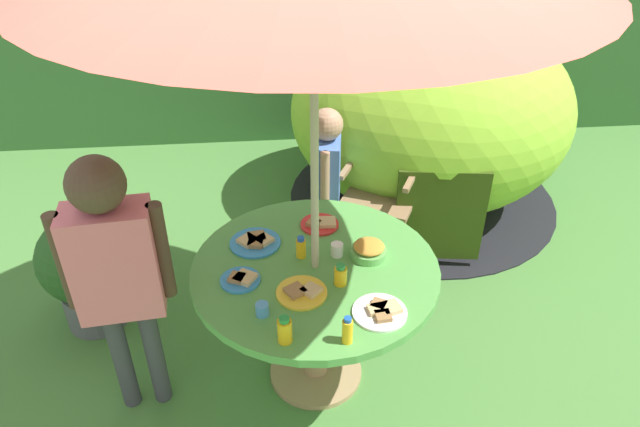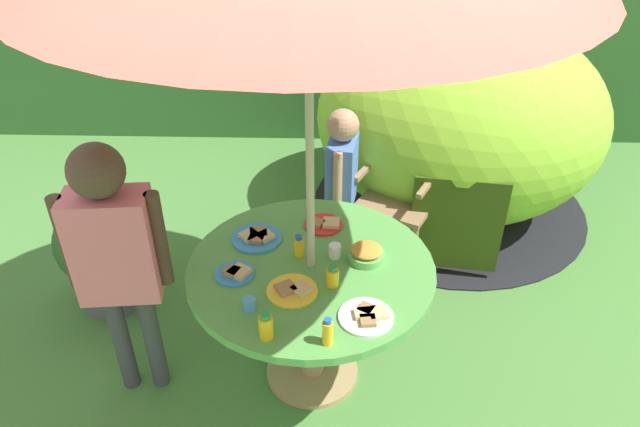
{
  "view_description": "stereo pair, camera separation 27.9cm",
  "coord_description": "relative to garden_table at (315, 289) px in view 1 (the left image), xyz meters",
  "views": [
    {
      "loc": [
        -0.17,
        -2.15,
        2.48
      ],
      "look_at": [
        0.04,
        0.16,
        0.93
      ],
      "focal_mm": 32.72,
      "sensor_mm": 36.0,
      "label": 1
    },
    {
      "loc": [
        0.1,
        -2.15,
        2.48
      ],
      "look_at": [
        0.04,
        0.16,
        0.93
      ],
      "focal_mm": 32.72,
      "sensor_mm": 36.0,
      "label": 2
    }
  ],
  "objects": [
    {
      "name": "ground_plane",
      "position": [
        0.0,
        0.0,
        -0.61
      ],
      "size": [
        10.0,
        10.0,
        0.02
      ],
      "primitive_type": "cube",
      "color": "#477A38"
    },
    {
      "name": "hedge_backdrop",
      "position": [
        0.0,
        3.19,
        0.23
      ],
      "size": [
        9.0,
        0.7,
        1.66
      ],
      "primitive_type": "cube",
      "color": "#33602D",
      "rests_on": "ground_plane"
    },
    {
      "name": "garden_table",
      "position": [
        0.0,
        0.0,
        0.0
      ],
      "size": [
        1.18,
        1.18,
        0.74
      ],
      "color": "tan",
      "rests_on": "ground_plane"
    },
    {
      "name": "wooden_chair",
      "position": [
        0.56,
        1.11,
        -0.03
      ],
      "size": [
        0.61,
        0.62,
        1.03
      ],
      "rotation": [
        0.0,
        0.0,
        -0.47
      ],
      "color": "#93704C",
      "rests_on": "ground_plane"
    },
    {
      "name": "dome_tent",
      "position": [
        0.99,
        1.73,
        0.12
      ],
      "size": [
        2.34,
        2.34,
        1.46
      ],
      "rotation": [
        0.0,
        0.0,
        -0.13
      ],
      "color": "#8CC633",
      "rests_on": "ground_plane"
    },
    {
      "name": "potted_plant",
      "position": [
        -1.26,
        0.53,
        -0.2
      ],
      "size": [
        0.51,
        0.51,
        0.72
      ],
      "color": "#595960",
      "rests_on": "ground_plane"
    },
    {
      "name": "child_in_blue_shirt",
      "position": [
        0.15,
        0.93,
        0.12
      ],
      "size": [
        0.21,
        0.38,
        1.13
      ],
      "rotation": [
        0.0,
        0.0,
        -1.73
      ],
      "color": "#3F3F47",
      "rests_on": "ground_plane"
    },
    {
      "name": "child_in_pink_shirt",
      "position": [
        -0.88,
        -0.09,
        0.3
      ],
      "size": [
        0.47,
        0.24,
        1.41
      ],
      "rotation": [
        0.0,
        0.0,
        0.1
      ],
      "color": "#3F3F47",
      "rests_on": "ground_plane"
    },
    {
      "name": "snack_bowl",
      "position": [
        0.26,
        0.05,
        0.18
      ],
      "size": [
        0.18,
        0.18,
        0.08
      ],
      "color": "#66B259",
      "rests_on": "garden_table"
    },
    {
      "name": "plate_front_edge",
      "position": [
        0.06,
        0.33,
        0.15
      ],
      "size": [
        0.2,
        0.2,
        0.03
      ],
      "color": "red",
      "rests_on": "garden_table"
    },
    {
      "name": "plate_far_right",
      "position": [
        -0.08,
        -0.19,
        0.15
      ],
      "size": [
        0.23,
        0.23,
        0.03
      ],
      "color": "yellow",
      "rests_on": "garden_table"
    },
    {
      "name": "plate_center_back",
      "position": [
        -0.35,
        -0.08,
        0.16
      ],
      "size": [
        0.18,
        0.18,
        0.03
      ],
      "color": "#338CD8",
      "rests_on": "garden_table"
    },
    {
      "name": "plate_back_edge",
      "position": [
        0.25,
        -0.35,
        0.16
      ],
      "size": [
        0.24,
        0.24,
        0.03
      ],
      "color": "white",
      "rests_on": "garden_table"
    },
    {
      "name": "plate_center_front",
      "position": [
        -0.28,
        0.2,
        0.16
      ],
      "size": [
        0.25,
        0.25,
        0.03
      ],
      "color": "#338CD8",
      "rests_on": "garden_table"
    },
    {
      "name": "juice_bottle_near_left",
      "position": [
        -0.16,
        -0.47,
        0.2
      ],
      "size": [
        0.06,
        0.06,
        0.13
      ],
      "color": "yellow",
      "rests_on": "garden_table"
    },
    {
      "name": "juice_bottle_near_right",
      "position": [
        0.1,
        -0.14,
        0.19
      ],
      "size": [
        0.06,
        0.06,
        0.11
      ],
      "color": "yellow",
      "rests_on": "garden_table"
    },
    {
      "name": "juice_bottle_far_left",
      "position": [
        -0.06,
        0.08,
        0.2
      ],
      "size": [
        0.05,
        0.05,
        0.11
      ],
      "color": "yellow",
      "rests_on": "garden_table"
    },
    {
      "name": "juice_bottle_mid_left",
      "position": [
        0.09,
        -0.49,
        0.2
      ],
      "size": [
        0.04,
        0.04,
        0.13
      ],
      "color": "yellow",
      "rests_on": "garden_table"
    },
    {
      "name": "cup_near",
      "position": [
        0.11,
        0.07,
        0.18
      ],
      "size": [
        0.06,
        0.06,
        0.07
      ],
      "primitive_type": "cylinder",
      "color": "white",
      "rests_on": "garden_table"
    },
    {
      "name": "cup_far",
      "position": [
        -0.25,
        -0.31,
        0.17
      ],
      "size": [
        0.06,
        0.06,
        0.06
      ],
      "primitive_type": "cylinder",
      "color": "#4C99D8",
      "rests_on": "garden_table"
    }
  ]
}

